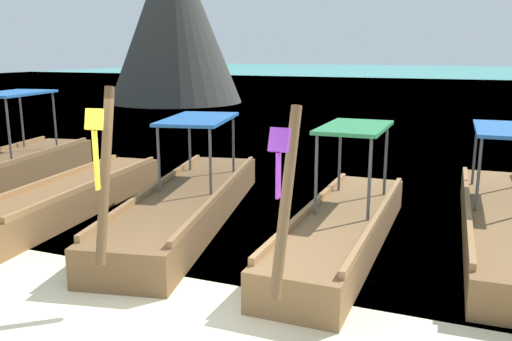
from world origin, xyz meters
TOP-DOWN VIEW (x-y plane):
  - ground at (0.00, 0.00)m, footprint 120.00×120.00m
  - sea_water at (0.00, 61.39)m, footprint 120.00×120.00m
  - longtail_boat_orange_ribbon at (-3.77, 3.26)m, footprint 1.59×5.77m
  - longtail_boat_yellow_ribbon at (-1.43, 3.62)m, footprint 2.61×6.69m
  - longtail_boat_violet_ribbon at (1.49, 3.34)m, footprint 1.20×5.89m
  - longtail_boat_pink_ribbon at (3.78, 4.60)m, footprint 1.26×6.63m
  - karst_rock at (-13.85, 24.17)m, footprint 8.93×7.94m

SIDE VIEW (x-z plane):
  - ground at x=0.00m, z-range 0.00..0.00m
  - sea_water at x=0.00m, z-range 0.00..0.00m
  - longtail_boat_orange_ribbon at x=-3.77m, z-range -1.09..1.70m
  - longtail_boat_pink_ribbon at x=3.78m, z-range -0.94..1.60m
  - longtail_boat_violet_ribbon at x=1.49m, z-range -0.91..1.59m
  - longtail_boat_yellow_ribbon at x=-1.43m, z-range -0.98..1.67m
  - karst_rock at x=-13.85m, z-range -0.25..9.74m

